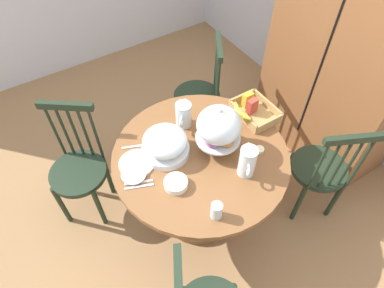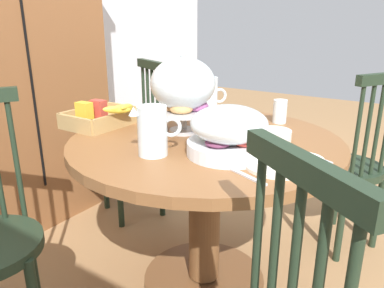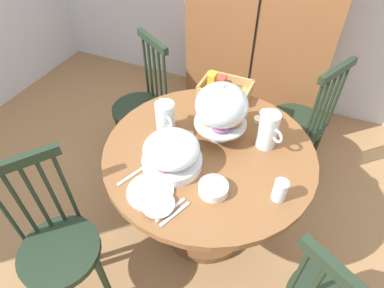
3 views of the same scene
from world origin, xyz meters
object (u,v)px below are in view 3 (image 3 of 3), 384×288
milk_pitcher (268,132)px  drinking_glass (280,190)px  dining_table (208,177)px  windsor_chair_by_cabinet (142,108)px  windsor_chair_near_window (299,124)px  cereal_bowl (213,188)px  orange_juice_pitcher (165,118)px  china_plate_large (150,191)px  wooden_armoire (267,9)px  pastry_stand_with_dome (221,108)px  china_plate_small (158,204)px  windsor_chair_facing_door (58,247)px  fruit_platter_covered (172,153)px  cereal_basket (223,89)px  butter_dish (259,120)px

milk_pitcher → drinking_glass: (0.14, -0.32, -0.04)m
dining_table → milk_pitcher: (0.26, 0.15, 0.33)m
windsor_chair_by_cabinet → dining_table: bearing=-33.3°
windsor_chair_by_cabinet → milk_pitcher: (0.98, -0.32, 0.38)m
windsor_chair_near_window → cereal_bowl: (-0.27, -1.02, 0.31)m
windsor_chair_by_cabinet → orange_juice_pitcher: windsor_chair_by_cabinet is taller
china_plate_large → wooden_armoire: bearing=87.5°
pastry_stand_with_dome → china_plate_small: 0.58m
wooden_armoire → windsor_chair_by_cabinet: 1.20m
windsor_chair_facing_door → pastry_stand_with_dome: size_ratio=2.83×
china_plate_small → windsor_chair_by_cabinet: bearing=125.6°
wooden_armoire → windsor_chair_near_window: wooden_armoire is taller
china_plate_large → fruit_platter_covered: bearing=84.8°
dining_table → china_plate_large: (-0.15, -0.37, 0.24)m
china_plate_small → windsor_chair_near_window: bearing=68.6°
wooden_armoire → windsor_chair_near_window: (0.47, -0.57, -0.53)m
fruit_platter_covered → china_plate_small: size_ratio=2.00×
windsor_chair_near_window → cereal_basket: bearing=-151.4°
dining_table → windsor_chair_near_window: 0.86m
windsor_chair_by_cabinet → cereal_bowl: bearing=-40.7°
windsor_chair_near_window → windsor_chair_facing_door: 1.71m
pastry_stand_with_dome → cereal_bowl: pastry_stand_with_dome is taller
milk_pitcher → cereal_bowl: bearing=-109.3°
wooden_armoire → cereal_basket: size_ratio=6.20×
pastry_stand_with_dome → butter_dish: (0.16, 0.21, -0.19)m
fruit_platter_covered → cereal_bowl: 0.27m
windsor_chair_near_window → china_plate_large: bearing=-115.3°
cereal_basket → china_plate_small: size_ratio=2.11×
fruit_platter_covered → butter_dish: (0.30, 0.51, -0.07)m
milk_pitcher → cereal_bowl: (-0.14, -0.40, -0.07)m
wooden_armoire → china_plate_large: size_ratio=8.91×
pastry_stand_with_dome → cereal_basket: (-0.12, 0.37, -0.15)m
windsor_chair_near_window → windsor_chair_by_cabinet: same height
wooden_armoire → milk_pitcher: 1.24m
windsor_chair_facing_door → fruit_platter_covered: 0.74m
drinking_glass → pastry_stand_with_dome: bearing=144.2°
cereal_bowl → china_plate_small: bearing=-137.5°
cereal_basket → windsor_chair_by_cabinet: bearing=-178.0°
windsor_chair_by_cabinet → windsor_chair_facing_door: size_ratio=1.00×
windsor_chair_near_window → pastry_stand_with_dome: 0.89m
china_plate_large → butter_dish: bearing=65.4°
dining_table → fruit_platter_covered: 0.38m
windsor_chair_by_cabinet → orange_juice_pitcher: bearing=-44.0°
drinking_glass → milk_pitcher: bearing=114.5°
butter_dish → dining_table: bearing=-118.0°
windsor_chair_facing_door → china_plate_large: (0.38, 0.31, 0.29)m
wooden_armoire → china_plate_small: (-0.00, -1.76, -0.23)m
windsor_chair_by_cabinet → fruit_platter_covered: size_ratio=3.25×
drinking_glass → dining_table: bearing=158.0°
cereal_bowl → drinking_glass: 0.30m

